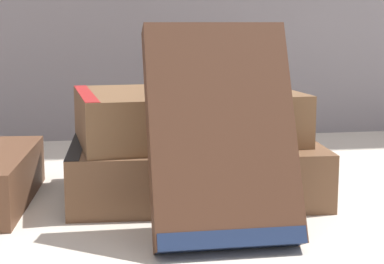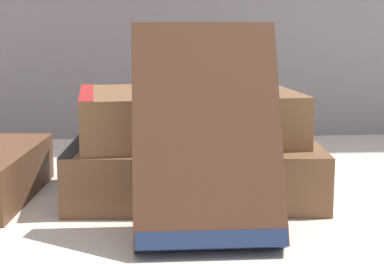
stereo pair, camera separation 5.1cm
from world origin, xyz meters
The scene contains 6 objects.
ground_plane centered at (0.00, 0.00, 0.00)m, with size 3.00×3.00×0.00m, color beige.
book_flat_bottom centered at (0.04, 0.05, 0.03)m, with size 0.23×0.17×0.05m.
book_flat_top centered at (0.03, 0.06, 0.07)m, with size 0.20×0.15×0.05m.
book_leaning_front centered at (0.04, -0.08, 0.07)m, with size 0.11×0.09×0.16m.
pocket_watch centered at (0.07, 0.05, 0.10)m, with size 0.05×0.05×0.01m.
reading_glasses centered at (-0.01, 0.19, 0.00)m, with size 0.10×0.07×0.00m.
Camera 2 is at (-0.00, -0.53, 0.16)m, focal length 60.00 mm.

